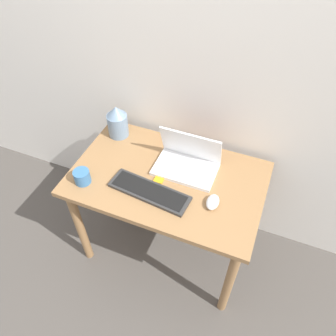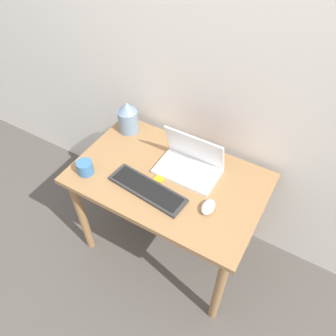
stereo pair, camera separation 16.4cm
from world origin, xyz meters
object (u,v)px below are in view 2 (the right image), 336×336
(keyboard, at_px, (147,189))
(laptop, at_px, (190,163))
(vase, at_px, (128,117))
(mug, at_px, (85,168))
(mp3_player, at_px, (160,178))
(mouse, at_px, (208,207))

(keyboard, bearing_deg, laptop, 64.17)
(vase, bearing_deg, mug, -89.72)
(laptop, bearing_deg, mp3_player, -126.35)
(keyboard, distance_m, mp3_player, 0.10)
(mug, bearing_deg, mp3_player, 23.61)
(vase, relative_size, mp3_player, 3.67)
(keyboard, distance_m, mouse, 0.32)
(keyboard, distance_m, vase, 0.50)
(vase, distance_m, mug, 0.41)
(laptop, height_order, mug, laptop)
(keyboard, xyz_separation_m, vase, (-0.35, 0.35, 0.09))
(keyboard, xyz_separation_m, mp3_player, (0.01, 0.10, -0.01))
(vase, xyz_separation_m, mp3_player, (0.37, -0.25, -0.09))
(mouse, height_order, vase, vase)
(mp3_player, bearing_deg, mug, -156.39)
(keyboard, height_order, mug, mug)
(vase, distance_m, mp3_player, 0.45)
(laptop, bearing_deg, keyboard, -115.83)
(mouse, bearing_deg, vase, 156.19)
(mug, bearing_deg, mouse, 9.20)
(laptop, distance_m, vase, 0.49)
(vase, height_order, mug, vase)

